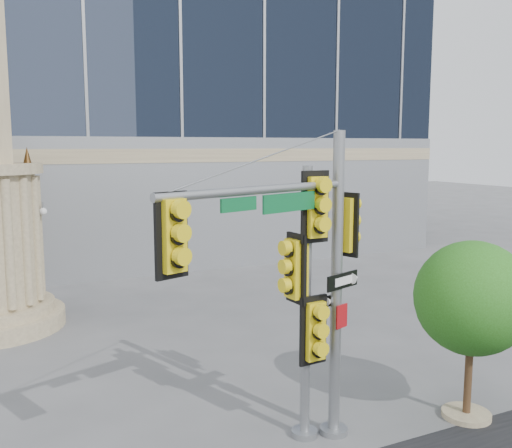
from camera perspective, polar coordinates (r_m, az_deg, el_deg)
name	(u,v)px	position (r m, az deg, el deg)	size (l,w,h in m)	color
ground	(307,408)	(12.99, 5.07, -17.88)	(120.00, 120.00, 0.00)	#545456
main_signal_pole	(300,259)	(10.05, 4.46, -3.46)	(4.41, 1.86, 5.91)	slate
secondary_signal_pole	(308,283)	(10.69, 5.17, -5.92)	(0.93, 0.68, 5.26)	slate
street_tree	(473,302)	(12.54, 20.88, -7.33)	(2.40, 2.34, 3.73)	gray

